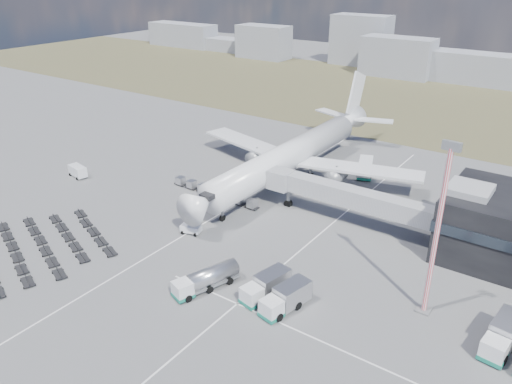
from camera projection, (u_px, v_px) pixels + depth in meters
The scene contains 14 objects.
ground at pixel (187, 242), 79.34m from camera, with size 420.00×420.00×0.00m, color #565659.
grass_strip at pixel (417, 101), 161.17m from camera, with size 420.00×90.00×0.01m, color #4B442D.
lane_markings at pixel (248, 253), 76.47m from camera, with size 47.12×110.00×0.01m.
jet_bridge at pixel (338, 194), 84.12m from camera, with size 30.30×3.80×7.05m.
airliner at pixel (294, 153), 101.21m from camera, with size 51.59×64.53×17.62m.
skyline at pixel (416, 56), 196.95m from camera, with size 297.21×26.40×20.73m.
fuel_tanker at pixel (206, 279), 67.45m from camera, with size 5.28×9.80×3.08m.
pushback_tug at pixel (191, 229), 81.80m from camera, with size 3.25×1.83×1.47m, color silver.
utility_van at pixel (78, 171), 103.21m from camera, with size 4.53×2.05×2.40m, color silver.
catering_truck at pixel (365, 168), 103.67m from camera, with size 5.03×7.46×3.17m.
service_trucks_near at pixel (276, 292), 64.64m from camera, with size 7.62×8.57×2.99m.
uld_row at pixel (214, 192), 94.64m from camera, with size 20.21×1.96×1.56m.
baggage_dollies at pixel (25, 248), 77.02m from camera, with size 27.29×27.57×0.69m.
floodlight_mast at pixel (437, 233), 58.94m from camera, with size 2.15×1.76×22.81m.
Camera 1 is at (48.44, -49.99, 40.42)m, focal length 35.00 mm.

